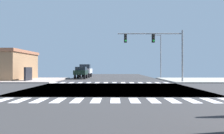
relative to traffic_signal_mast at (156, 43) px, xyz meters
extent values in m
cube|color=#323132|center=(-5.17, -7.64, -4.60)|extent=(14.00, 90.00, 0.05)
cube|color=#323132|center=(-5.17, -7.64, -4.60)|extent=(90.00, 12.00, 0.05)
cube|color=#A09B91|center=(7.83, 4.36, -4.51)|extent=(12.00, 12.00, 0.14)
cube|color=#A7958C|center=(-18.17, 4.36, -4.51)|extent=(12.00, 12.00, 0.14)
cube|color=white|center=(-10.92, -14.94, -4.57)|extent=(0.50, 2.00, 0.01)
cube|color=white|center=(-9.92, -14.94, -4.57)|extent=(0.50, 2.00, 0.01)
cube|color=white|center=(-8.92, -14.94, -4.57)|extent=(0.50, 2.00, 0.01)
cube|color=white|center=(-7.92, -14.94, -4.57)|extent=(0.50, 2.00, 0.01)
cube|color=white|center=(-6.92, -14.94, -4.57)|extent=(0.50, 2.00, 0.01)
cube|color=white|center=(-5.92, -14.94, -4.57)|extent=(0.50, 2.00, 0.01)
cube|color=white|center=(-4.92, -14.94, -4.57)|extent=(0.50, 2.00, 0.01)
cube|color=white|center=(-3.92, -14.94, -4.57)|extent=(0.50, 2.00, 0.01)
cube|color=white|center=(-2.92, -14.94, -4.57)|extent=(0.50, 2.00, 0.01)
cube|color=white|center=(-1.92, -14.94, -4.57)|extent=(0.50, 2.00, 0.01)
cube|color=white|center=(-0.92, -14.94, -4.57)|extent=(0.50, 2.00, 0.01)
cube|color=white|center=(0.08, -14.94, -4.57)|extent=(0.50, 2.00, 0.01)
cube|color=white|center=(-11.92, -0.34, -4.57)|extent=(0.50, 2.00, 0.01)
cube|color=white|center=(-10.92, -0.34, -4.57)|extent=(0.50, 2.00, 0.01)
cube|color=white|center=(-9.92, -0.34, -4.57)|extent=(0.50, 2.00, 0.01)
cube|color=white|center=(-8.92, -0.34, -4.57)|extent=(0.50, 2.00, 0.01)
cube|color=white|center=(-7.92, -0.34, -4.57)|extent=(0.50, 2.00, 0.01)
cube|color=white|center=(-6.92, -0.34, -4.57)|extent=(0.50, 2.00, 0.01)
cube|color=white|center=(-5.92, -0.34, -4.57)|extent=(0.50, 2.00, 0.01)
cube|color=white|center=(-4.92, -0.34, -4.57)|extent=(0.50, 2.00, 0.01)
cube|color=white|center=(-3.92, -0.34, -4.57)|extent=(0.50, 2.00, 0.01)
cube|color=white|center=(-2.92, -0.34, -4.57)|extent=(0.50, 2.00, 0.01)
cube|color=white|center=(-1.92, -0.34, -4.57)|extent=(0.50, 2.00, 0.01)
cube|color=white|center=(-0.92, -0.34, -4.57)|extent=(0.50, 2.00, 0.01)
cube|color=white|center=(0.08, -0.34, -4.57)|extent=(0.50, 2.00, 0.01)
cube|color=white|center=(1.08, -0.34, -4.57)|extent=(0.50, 2.00, 0.01)
cylinder|color=gray|center=(3.05, 0.02, -1.51)|extent=(0.20, 0.20, 6.14)
cylinder|color=gray|center=(-0.74, 0.02, 1.16)|extent=(7.60, 0.14, 0.14)
cube|color=black|center=(-0.37, 0.02, 0.61)|extent=(0.32, 0.40, 1.00)
sphere|color=black|center=(-0.37, -0.22, 0.92)|extent=(0.22, 0.22, 0.22)
sphere|color=black|center=(-0.37, -0.22, 0.61)|extent=(0.22, 0.22, 0.22)
sphere|color=green|center=(-0.37, -0.22, 0.30)|extent=(0.22, 0.22, 0.22)
cube|color=black|center=(-3.63, 0.02, 0.61)|extent=(0.32, 0.40, 1.00)
sphere|color=black|center=(-3.63, -0.22, 0.92)|extent=(0.22, 0.22, 0.22)
sphere|color=black|center=(-3.63, -0.22, 0.61)|extent=(0.22, 0.22, 0.22)
sphere|color=green|center=(-3.63, -0.22, 0.30)|extent=(0.22, 0.22, 0.22)
cylinder|color=gray|center=(2.61, 10.31, -1.05)|extent=(0.16, 0.16, 7.06)
cylinder|color=gray|center=(1.91, 10.31, 2.39)|extent=(1.40, 0.10, 0.10)
ellipsoid|color=silver|center=(1.21, 10.31, 2.34)|extent=(0.60, 0.32, 0.20)
cube|color=black|center=(-15.76, 1.80, -3.68)|extent=(0.24, 2.20, 1.80)
cylinder|color=black|center=(-9.37, 13.55, -4.21)|extent=(0.26, 0.74, 0.74)
cylinder|color=black|center=(-10.97, 13.55, -4.21)|extent=(0.26, 0.74, 0.74)
cylinder|color=black|center=(-9.37, 17.02, -4.21)|extent=(0.26, 0.74, 0.74)
cylinder|color=black|center=(-10.97, 17.02, -4.21)|extent=(0.26, 0.74, 0.74)
cube|color=silver|center=(-10.17, 15.28, -3.41)|extent=(2.00, 5.10, 0.86)
cube|color=black|center=(-10.17, 14.39, -2.61)|extent=(1.76, 1.78, 0.75)
cylinder|color=black|center=(-9.45, 7.85, -4.24)|extent=(0.26, 0.68, 0.68)
cylinder|color=black|center=(-10.89, 7.85, -4.24)|extent=(0.26, 0.68, 0.68)
cylinder|color=black|center=(-9.45, 10.77, -4.24)|extent=(0.26, 0.68, 0.68)
cylinder|color=black|center=(-10.89, 10.77, -4.24)|extent=(0.26, 0.68, 0.68)
cube|color=black|center=(-10.17, 9.31, -3.57)|extent=(1.80, 4.30, 0.66)
cube|color=black|center=(-10.17, 9.31, -2.97)|extent=(1.55, 2.24, 0.54)
camera|label=1|loc=(-4.99, -27.10, -2.87)|focal=37.08mm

